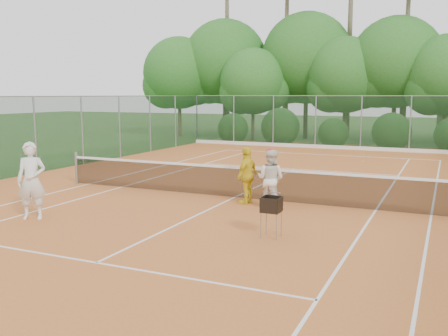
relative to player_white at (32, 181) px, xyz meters
The scene contains 13 objects.
ground 5.73m from the player_white, 51.02° to the left, with size 120.00×120.00×0.00m, color #284D1B.
clay_court 5.72m from the player_white, 51.02° to the left, with size 18.00×36.00×0.02m, color #C2692C.
tennis_net 5.66m from the player_white, 51.02° to the left, with size 11.97×0.10×1.10m.
player_white is the anchor object (origin of this frame).
player_center_grp 6.13m from the player_white, 35.47° to the left, with size 0.85×0.70×1.64m.
player_yellow 5.69m from the player_white, 42.39° to the left, with size 0.95×0.40×1.62m, color yellow.
ball_hopper 6.00m from the player_white, ahead, with size 0.39×0.39×0.89m.
stray_ball_a 13.55m from the player_white, 77.38° to the left, with size 0.07×0.07×0.07m, color #CCDE33.
stray_ball_b 17.76m from the player_white, 72.05° to the left, with size 0.07×0.07×0.07m, color yellow.
stray_ball_c 15.27m from the player_white, 67.51° to the left, with size 0.07×0.07×0.07m, color yellow.
court_markings 5.72m from the player_white, 51.02° to the left, with size 11.03×23.83×0.01m.
fence_back 19.71m from the player_white, 79.63° to the left, with size 18.07×0.07×3.00m.
tropical_treeline 25.44m from the player_white, 78.56° to the left, with size 32.10×8.49×15.03m.
Camera 1 is at (5.77, -13.46, 3.08)m, focal length 40.00 mm.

